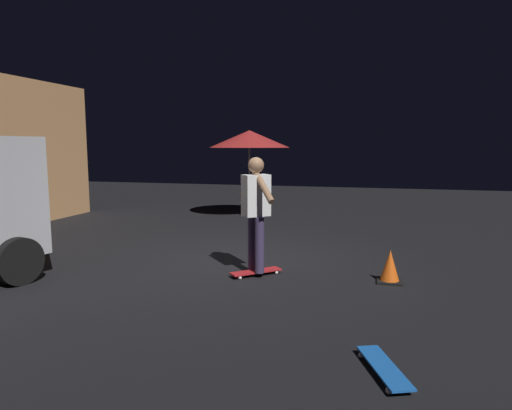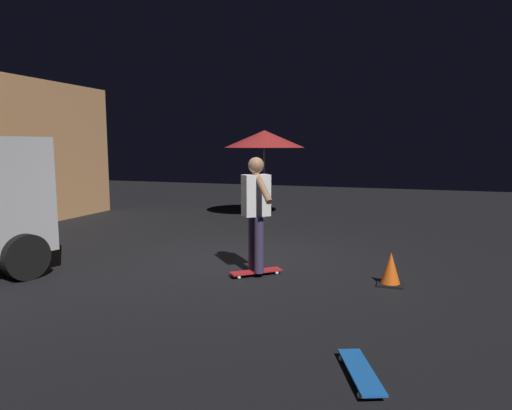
{
  "view_description": "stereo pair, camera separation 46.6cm",
  "coord_description": "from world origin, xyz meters",
  "px_view_note": "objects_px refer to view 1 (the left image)",
  "views": [
    {
      "loc": [
        -6.97,
        -2.17,
        1.9
      ],
      "look_at": [
        -0.71,
        -0.52,
        1.05
      ],
      "focal_mm": 31.68,
      "sensor_mm": 36.0,
      "label": 1
    },
    {
      "loc": [
        -6.83,
        -2.62,
        1.9
      ],
      "look_at": [
        -0.71,
        -0.52,
        1.05
      ],
      "focal_mm": 31.68,
      "sensor_mm": 36.0,
      "label": 2
    }
  ],
  "objects_px": {
    "traffic_cone": "(390,267)",
    "patio_umbrella": "(249,139)",
    "skater": "(256,206)",
    "skateboard_ridden": "(256,272)",
    "skateboard_spare": "(384,367)"
  },
  "relations": [
    {
      "from": "skateboard_ridden",
      "to": "skater",
      "type": "xyz_separation_m",
      "value": [
        0.0,
        0.0,
        0.98
      ]
    },
    {
      "from": "skateboard_spare",
      "to": "traffic_cone",
      "type": "distance_m",
      "value": 2.69
    },
    {
      "from": "skateboard_spare",
      "to": "skater",
      "type": "bearing_deg",
      "value": 35.15
    },
    {
      "from": "patio_umbrella",
      "to": "skater",
      "type": "bearing_deg",
      "value": -163.39
    },
    {
      "from": "patio_umbrella",
      "to": "traffic_cone",
      "type": "bearing_deg",
      "value": -145.66
    },
    {
      "from": "traffic_cone",
      "to": "skater",
      "type": "bearing_deg",
      "value": 94.78
    },
    {
      "from": "skateboard_ridden",
      "to": "traffic_cone",
      "type": "distance_m",
      "value": 1.91
    },
    {
      "from": "skateboard_ridden",
      "to": "skateboard_spare",
      "type": "height_order",
      "value": "same"
    },
    {
      "from": "skateboard_spare",
      "to": "skater",
      "type": "relative_size",
      "value": 0.48
    },
    {
      "from": "skateboard_ridden",
      "to": "traffic_cone",
      "type": "bearing_deg",
      "value": -85.22
    },
    {
      "from": "skateboard_ridden",
      "to": "skateboard_spare",
      "type": "relative_size",
      "value": 0.89
    },
    {
      "from": "patio_umbrella",
      "to": "traffic_cone",
      "type": "height_order",
      "value": "patio_umbrella"
    },
    {
      "from": "patio_umbrella",
      "to": "skater",
      "type": "relative_size",
      "value": 1.38
    },
    {
      "from": "traffic_cone",
      "to": "patio_umbrella",
      "type": "bearing_deg",
      "value": 34.34
    },
    {
      "from": "patio_umbrella",
      "to": "skateboard_ridden",
      "type": "relative_size",
      "value": 3.22
    }
  ]
}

